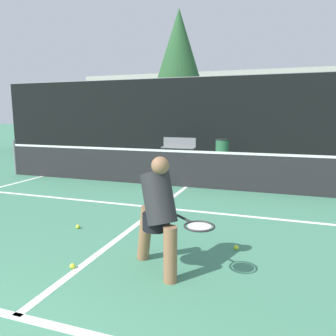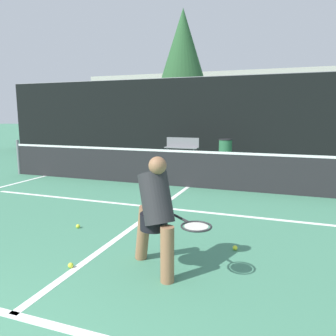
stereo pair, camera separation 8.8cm
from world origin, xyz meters
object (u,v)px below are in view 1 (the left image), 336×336
Objects in this scene: courtside_bench at (179,147)px; parked_car at (286,137)px; trash_bin at (222,149)px; player_practicing at (159,212)px.

courtside_bench is 6.96m from parked_car.
trash_bin is 5.95m from parked_car.
player_practicing is 0.95× the size of courtside_bench.
parked_car reaches higher than trash_bin.
parked_car reaches higher than player_practicing.
parked_car is at bearing 52.18° from courtside_bench.
parked_car reaches higher than courtside_bench.
player_practicing is at bearing -84.47° from trash_bin.
player_practicing is at bearing -95.72° from parked_car.
trash_bin is at bearing 1.75° from courtside_bench.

